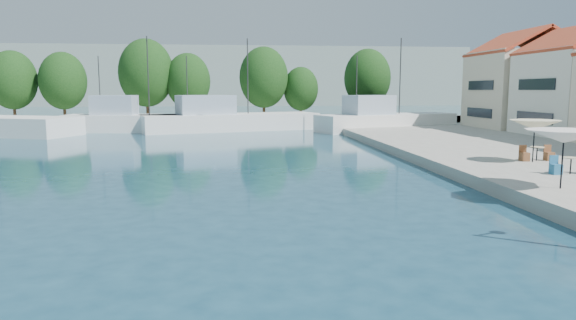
{
  "coord_description": "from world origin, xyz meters",
  "views": [
    {
      "loc": [
        -4.5,
        2.04,
        4.37
      ],
      "look_at": [
        -2.04,
        26.0,
        1.06
      ],
      "focal_mm": 32.0,
      "sensor_mm": 36.0,
      "label": 1
    }
  ],
  "objects": [
    {
      "name": "hill_west",
      "position": [
        -30.0,
        160.0,
        8.0
      ],
      "size": [
        180.0,
        40.0,
        16.0
      ],
      "primitive_type": "cube",
      "color": "gray",
      "rests_on": "ground"
    },
    {
      "name": "cafe_table_02",
      "position": [
        10.49,
        23.43,
        0.89
      ],
      "size": [
        1.82,
        0.7,
        0.76
      ],
      "color": "black",
      "rests_on": "quay_right"
    },
    {
      "name": "tree_03",
      "position": [
        -25.67,
        68.66,
        5.45
      ],
      "size": [
        5.68,
        5.68,
        8.41
      ],
      "color": "#3F2B19",
      "rests_on": "quay_far"
    },
    {
      "name": "tree_04",
      "position": [
        -15.67,
        69.38,
        6.47
      ],
      "size": [
        6.87,
        6.87,
        10.17
      ],
      "color": "#3F2B19",
      "rests_on": "quay_far"
    },
    {
      "name": "tree_07",
      "position": [
        4.03,
        68.8,
        4.47
      ],
      "size": [
        4.53,
        4.53,
        6.71
      ],
      "color": "#3F2B19",
      "rests_on": "quay_far"
    },
    {
      "name": "trawler_03",
      "position": [
        -5.38,
        57.47,
        1.07
      ],
      "size": [
        19.48,
        10.46,
        10.2
      ],
      "rotation": [
        0.0,
        0.0,
        0.31
      ],
      "color": "white",
      "rests_on": "ground"
    },
    {
      "name": "tree_02",
      "position": [
        -31.7,
        68.85,
        5.54
      ],
      "size": [
        5.78,
        5.78,
        8.56
      ],
      "color": "#3F2B19",
      "rests_on": "quay_far"
    },
    {
      "name": "umbrella_cream",
      "position": [
        10.98,
        27.2,
        2.56
      ],
      "size": [
        2.6,
        2.6,
        2.21
      ],
      "color": "black",
      "rests_on": "quay_right"
    },
    {
      "name": "tree_08",
      "position": [
        13.18,
        70.12,
        5.91
      ],
      "size": [
        6.22,
        6.22,
        9.2
      ],
      "color": "#3F2B19",
      "rests_on": "quay_far"
    },
    {
      "name": "trawler_04",
      "position": [
        11.24,
        55.34,
        1.07
      ],
      "size": [
        16.14,
        9.08,
        10.2
      ],
      "rotation": [
        0.0,
        0.0,
        0.34
      ],
      "color": "silver",
      "rests_on": "ground"
    },
    {
      "name": "hill_east",
      "position": [
        40.0,
        180.0,
        6.0
      ],
      "size": [
        140.0,
        40.0,
        12.0
      ],
      "primitive_type": "cube",
      "color": "gray",
      "rests_on": "ground"
    },
    {
      "name": "tree_05",
      "position": [
        -10.48,
        69.43,
        5.46
      ],
      "size": [
        5.69,
        5.69,
        8.42
      ],
      "color": "#3F2B19",
      "rests_on": "quay_far"
    },
    {
      "name": "tree_06",
      "position": [
        -0.81,
        68.41,
        5.93
      ],
      "size": [
        6.23,
        6.23,
        9.23
      ],
      "color": "#3F2B19",
      "rests_on": "quay_far"
    },
    {
      "name": "building_06",
      "position": [
        24.0,
        51.0,
        5.5
      ],
      "size": [
        9.0,
        8.8,
        10.2
      ],
      "color": "beige",
      "rests_on": "quay_right"
    },
    {
      "name": "trawler_02",
      "position": [
        -15.19,
        56.86,
        1.07
      ],
      "size": [
        14.57,
        4.76,
        10.2
      ],
      "rotation": [
        0.0,
        0.0,
        -0.07
      ],
      "color": "white",
      "rests_on": "ground"
    },
    {
      "name": "quay_far",
      "position": [
        -8.0,
        67.0,
        0.3
      ],
      "size": [
        90.0,
        16.0,
        0.6
      ],
      "primitive_type": "cube",
      "color": "gray",
      "rests_on": "ground"
    },
    {
      "name": "umbrella_white",
      "position": [
        7.92,
        20.27,
        2.61
      ],
      "size": [
        2.93,
        2.93,
        2.26
      ],
      "color": "black",
      "rests_on": "quay_right"
    },
    {
      "name": "cafe_table_03",
      "position": [
        11.49,
        27.69,
        0.89
      ],
      "size": [
        1.82,
        0.7,
        0.76
      ],
      "color": "black",
      "rests_on": "quay_right"
    }
  ]
}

